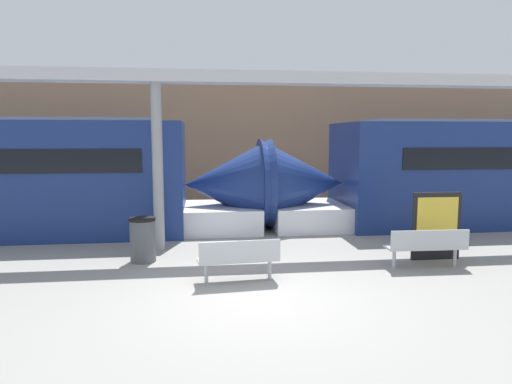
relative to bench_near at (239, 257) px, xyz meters
The scene contains 8 objects.
ground_plane 1.00m from the bench_near, 75.51° to the right, with size 60.00×60.00×0.00m, color gray.
station_wall 10.14m from the bench_near, 88.74° to the left, with size 56.00×0.20×5.00m, color #937051.
bench_near is the anchor object (origin of this frame).
bench_far 3.94m from the bench_near, ahead, with size 1.65×0.48×0.82m.
trash_bin 2.58m from the bench_near, 138.83° to the left, with size 0.57×0.57×0.96m.
poster_board 4.57m from the bench_near, 13.63° to the left, with size 1.10×0.07×1.49m.
support_column_near 3.55m from the bench_near, 121.43° to the left, with size 0.25×0.25×3.93m, color gray.
canopy_beam 4.83m from the bench_near, 121.43° to the left, with size 28.00×0.60×0.28m, color #B7B7BC.
Camera 1 is at (-0.92, -7.34, 2.71)m, focal length 32.00 mm.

